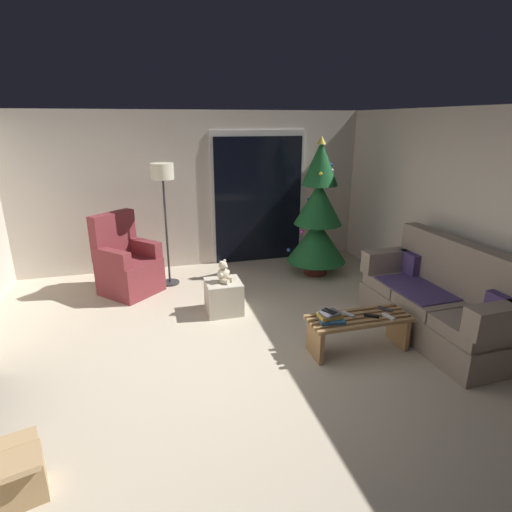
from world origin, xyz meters
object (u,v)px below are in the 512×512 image
remote_black (371,316)px  floor_lamp (163,183)px  remote_silver (348,314)px  book_stack (330,317)px  remote_white (388,316)px  couch (439,302)px  armchair (127,265)px  ottoman (224,297)px  remote_graphite (385,309)px  cardboard_box_open_near_shelf (14,480)px  teddy_bear_cream (224,273)px  christmas_tree (318,216)px  cell_phone (329,311)px  coffee_table (358,328)px

remote_black → floor_lamp: (-1.92, 2.48, 1.10)m
remote_silver → book_stack: 0.25m
remote_white → couch: bearing=-1.6°
armchair → ottoman: (1.19, -1.00, -0.19)m
remote_graphite → cardboard_box_open_near_shelf: 3.57m
couch → teddy_bear_cream: size_ratio=6.88×
couch → floor_lamp: 3.86m
armchair → teddy_bear_cream: 1.57m
christmas_tree → teddy_bear_cream: christmas_tree is taller
remote_graphite → book_stack: size_ratio=0.56×
ottoman → teddy_bear_cream: 0.33m
cell_phone → christmas_tree: (0.84, 2.26, 0.44)m
book_stack → armchair: 3.08m
cardboard_box_open_near_shelf → teddy_bear_cream: bearing=52.0°
remote_silver → remote_black: size_ratio=1.00×
coffee_table → ottoman: 1.76m
floor_lamp → ottoman: 1.84m
remote_white → christmas_tree: christmas_tree is taller
remote_silver → ottoman: bearing=109.3°
coffee_table → book_stack: (-0.34, -0.01, 0.18)m
floor_lamp → cell_phone: bearing=-59.3°
remote_white → cardboard_box_open_near_shelf: 3.46m
armchair → teddy_bear_cream: bearing=-40.2°
book_stack → floor_lamp: (-1.46, 2.46, 1.07)m
couch → cell_phone: (-1.39, -0.07, 0.10)m
book_stack → christmas_tree: (0.82, 2.27, 0.50)m
couch → remote_silver: size_ratio=12.58×
couch → floor_lamp: size_ratio=1.10×
coffee_table → ottoman: (-1.20, 1.29, -0.05)m
couch → armchair: armchair is taller
ottoman → cardboard_box_open_near_shelf: (-1.83, -2.36, -0.05)m
cell_phone → teddy_bear_cream: teddy_bear_cream is taller
couch → teddy_bear_cream: (-2.23, 1.21, 0.14)m
coffee_table → remote_white: bearing=-18.6°
remote_graphite → cell_phone: (-0.70, -0.07, 0.10)m
remote_graphite → couch: bearing=144.9°
floor_lamp → teddy_bear_cream: floor_lamp is taller
couch → remote_white: bearing=-167.5°
teddy_bear_cream → remote_graphite: bearing=-38.2°
cell_phone → cardboard_box_open_near_shelf: cell_phone is taller
book_stack → remote_silver: bearing=16.9°
floor_lamp → ottoman: size_ratio=4.05×
book_stack → teddy_bear_cream: (-0.85, 1.29, 0.10)m
cardboard_box_open_near_shelf → remote_graphite: bearing=18.6°
floor_lamp → cardboard_box_open_near_shelf: size_ratio=3.46×
cell_phone → armchair: 3.07m
remote_white → cell_phone: cell_phone is taller
remote_black → ottoman: ottoman is taller
couch → armchair: size_ratio=1.74×
remote_black → cell_phone: size_ratio=1.08×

